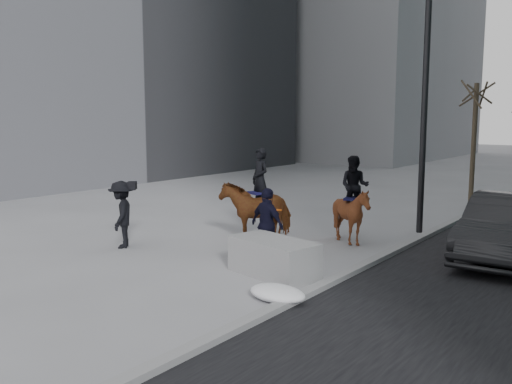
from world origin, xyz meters
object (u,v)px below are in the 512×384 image
Objects in this scene: planter at (274,257)px; car_near at (506,227)px; mounted_left at (257,206)px; mounted_right at (352,209)px.

planter is 0.42× the size of car_near.
car_near is at bearing 17.86° from mounted_left.
mounted_left is (-2.36, 2.53, 0.55)m from planter.
planter is 3.68m from mounted_right.
car_near is 1.85× the size of mounted_left.
mounted_right reaches higher than planter.
planter is 5.79m from car_near.
mounted_right is (2.34, 1.11, 0.01)m from mounted_left.
car_near is 1.98× the size of mounted_right.
mounted_left is at bearing -165.49° from car_near.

